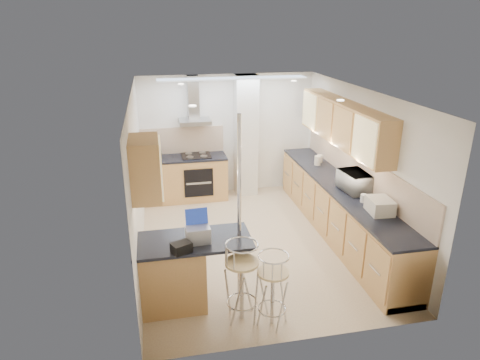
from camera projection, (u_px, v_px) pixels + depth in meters
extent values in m
plane|color=tan|center=(253.00, 242.00, 7.19)|extent=(4.80, 4.80, 0.00)
cube|color=white|center=(228.00, 135.00, 8.96)|extent=(3.60, 0.04, 2.50)
cube|color=white|center=(306.00, 246.00, 4.55)|extent=(3.60, 0.04, 2.50)
cube|color=white|center=(137.00, 180.00, 6.42)|extent=(0.04, 4.80, 2.50)
cube|color=white|center=(359.00, 165.00, 7.09)|extent=(0.04, 4.80, 2.50)
cube|color=silver|center=(255.00, 93.00, 6.32)|extent=(3.60, 4.80, 0.02)
cube|color=tan|center=(343.00, 123.00, 7.21)|extent=(0.34, 3.00, 0.72)
cube|color=tan|center=(145.00, 168.00, 4.99)|extent=(0.34, 0.62, 0.72)
cube|color=beige|center=(358.00, 169.00, 7.11)|extent=(0.03, 4.40, 0.56)
cube|color=beige|center=(182.00, 141.00, 8.79)|extent=(1.70, 0.03, 0.56)
cube|color=silver|center=(246.00, 136.00, 8.84)|extent=(0.45, 0.40, 2.50)
cube|color=#A6A8AB|center=(195.00, 122.00, 8.47)|extent=(0.62, 0.48, 0.08)
cube|color=#A6A8AB|center=(193.00, 98.00, 8.44)|extent=(0.22, 0.20, 0.88)
cylinder|color=silver|center=(239.00, 213.00, 5.32)|extent=(0.05, 0.05, 2.50)
cube|color=black|center=(199.00, 183.00, 8.55)|extent=(0.58, 0.02, 0.58)
cube|color=black|center=(196.00, 156.00, 8.66)|extent=(0.58, 0.50, 0.02)
cube|color=tan|center=(232.00, 78.00, 7.97)|extent=(2.80, 0.35, 0.02)
cube|color=tan|center=(338.00, 211.00, 7.32)|extent=(0.60, 4.40, 0.88)
cube|color=black|center=(341.00, 186.00, 7.16)|extent=(0.63, 4.40, 0.04)
cube|color=tan|center=(185.00, 179.00, 8.79)|extent=(1.70, 0.60, 0.88)
cube|color=black|center=(184.00, 158.00, 8.63)|extent=(1.70, 0.63, 0.04)
cube|color=tan|center=(194.00, 273.00, 5.49)|extent=(1.35, 0.62, 0.90)
cube|color=black|center=(193.00, 241.00, 5.33)|extent=(1.47, 0.72, 0.04)
imported|color=silver|center=(355.00, 182.00, 6.84)|extent=(0.45, 0.61, 0.32)
cube|color=#A0A3A7|center=(198.00, 234.00, 5.24)|extent=(0.30, 0.24, 0.20)
cube|color=black|center=(181.00, 248.00, 5.01)|extent=(0.27, 0.24, 0.12)
cylinder|color=beige|center=(318.00, 161.00, 8.10)|extent=(0.13, 0.13, 0.18)
cylinder|color=beige|center=(320.00, 159.00, 8.26)|extent=(0.12, 0.12, 0.15)
cylinder|color=#B1B08D|center=(360.00, 188.00, 6.76)|extent=(0.17, 0.17, 0.19)
cylinder|color=silver|center=(364.00, 198.00, 6.45)|extent=(0.12, 0.12, 0.12)
cube|color=beige|center=(380.00, 206.00, 6.08)|extent=(0.35, 0.42, 0.21)
cylinder|color=#A6A8AB|center=(158.00, 154.00, 8.38)|extent=(0.16, 0.16, 0.24)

